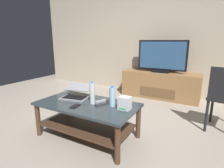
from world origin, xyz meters
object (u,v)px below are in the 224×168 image
Objects in this scene: laptop at (76,93)px; cell_phone at (75,106)px; coffee_table at (87,113)px; router_box at (125,103)px; television at (162,57)px; media_cabinet at (160,85)px; water_bottle_near at (112,97)px; water_bottle_far at (92,93)px; tv_remote at (101,101)px; soundbar_remote at (101,104)px.

laptop reaches higher than cell_phone.
router_box reaches higher than coffee_table.
television is 6.76× the size of router_box.
water_bottle_near is at bearing -91.81° from media_cabinet.
coffee_table is 0.78× the size of media_cabinet.
television is at bearing 81.27° from water_bottle_far.
router_box is 0.94× the size of tv_remote.
router_box is 0.53× the size of water_bottle_far.
soundbar_remote reaches higher than coffee_table.
coffee_table is 4.46× the size of water_bottle_far.
television is 6.33× the size of tv_remote.
television reaches higher than coffee_table.
water_bottle_near reaches higher than tv_remote.
laptop is at bearing 121.88° from cell_phone.
cell_phone is 0.34m from tv_remote.
coffee_table is at bearing -108.86° from tv_remote.
television is at bearing 112.04° from soundbar_remote.
media_cabinet is 5.71× the size of water_bottle_far.
water_bottle_near is (-0.06, -2.05, 0.29)m from media_cabinet.
television is 2.09m from router_box.
soundbar_remote is (0.25, 0.19, 0.01)m from cell_phone.
coffee_table is 7.88× the size of tv_remote.
television is 6.33× the size of soundbar_remote.
media_cabinet is at bearing 73.58° from cell_phone.
television reaches higher than laptop.
soundbar_remote is (0.13, 0.01, -0.12)m from water_bottle_far.
water_bottle_near is at bearing -91.82° from television.
laptop is (-0.66, -2.00, 0.23)m from media_cabinet.
router_box reaches higher than media_cabinet.
laptop is 0.48m from soundbar_remote.
coffee_table is 8.41× the size of router_box.
soundbar_remote is at bearing 7.57° from coffee_table.
media_cabinet reaches higher than soundbar_remote.
cell_phone reaches higher than coffee_table.
cell_phone is at bearing -94.73° from tv_remote.
router_box is at bearing 14.47° from tv_remote.
media_cabinet is at bearing 79.57° from coffee_table.
router_box is at bearing 15.54° from cell_phone.
water_bottle_near reaches higher than media_cabinet.
router_box is at bearing -86.97° from television.
router_box reaches higher than cell_phone.
water_bottle_far is (-0.25, -0.05, 0.02)m from water_bottle_near.
soundbar_remote is (0.20, 0.03, 0.15)m from coffee_table.
water_bottle_far is 0.17m from tv_remote.
media_cabinet is 0.60m from television.
media_cabinet is 10.09× the size of soundbar_remote.
coffee_table is 2.16m from media_cabinet.
laptop is 1.49× the size of water_bottle_far.
cell_phone is at bearing -122.88° from water_bottle_far.
media_cabinet is 2.11m from soundbar_remote.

